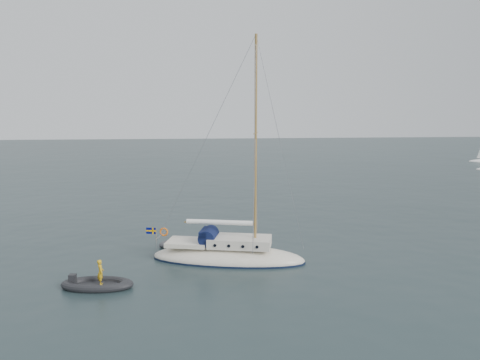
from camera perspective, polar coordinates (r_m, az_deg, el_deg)
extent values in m
plane|color=black|center=(33.76, 4.05, -8.55)|extent=(300.00, 300.00, 0.00)
ellipsoid|color=#EEE7CF|center=(31.38, -1.47, -9.51)|extent=(10.13, 3.15, 1.69)
cube|color=beige|center=(31.13, -0.02, -7.43)|extent=(4.05, 2.14, 0.62)
cube|color=#EEE7CF|center=(30.97, -6.50, -7.91)|extent=(2.70, 2.14, 0.28)
cylinder|color=#0D1437|center=(30.88, -3.89, -6.99)|extent=(1.08, 1.86, 1.08)
cube|color=#0D1437|center=(30.81, -4.31, -6.59)|extent=(0.51, 1.86, 0.45)
cylinder|color=olive|center=(30.19, 1.90, 4.50)|extent=(0.17, 0.17, 13.51)
cylinder|color=olive|center=(30.16, 1.90, 5.78)|extent=(0.06, 2.48, 0.06)
cylinder|color=olive|center=(30.70, -2.53, -5.34)|extent=(4.73, 0.11, 0.11)
cylinder|color=white|center=(30.69, -2.53, -5.24)|extent=(4.40, 0.32, 0.32)
cylinder|color=gray|center=(30.88, -9.89, -7.10)|extent=(0.05, 2.48, 0.05)
torus|color=orange|center=(31.53, -9.93, -6.78)|extent=(0.61, 0.11, 0.61)
cylinder|color=olive|center=(30.93, -10.62, -7.31)|extent=(0.03, 0.03, 1.01)
cube|color=#01085B|center=(30.87, -11.27, -6.71)|extent=(0.68, 0.02, 0.43)
cube|color=#EFA500|center=(30.87, -11.27, -6.71)|extent=(0.70, 0.03, 0.10)
cube|color=#EFA500|center=(30.86, -11.03, -6.71)|extent=(0.10, 0.03, 0.45)
cylinder|color=black|center=(32.03, -2.88, -6.99)|extent=(0.20, 0.07, 0.20)
cylinder|color=black|center=(29.96, -2.57, -8.06)|extent=(0.20, 0.07, 0.20)
cylinder|color=black|center=(32.11, -1.26, -6.95)|extent=(0.20, 0.07, 0.20)
cylinder|color=black|center=(30.04, -0.84, -8.01)|extent=(0.20, 0.07, 0.20)
cylinder|color=black|center=(32.21, 0.34, -6.90)|extent=(0.20, 0.07, 0.20)
cylinder|color=black|center=(30.14, 0.88, -7.95)|extent=(0.20, 0.07, 0.20)
cylinder|color=black|center=(32.33, 1.94, -6.84)|extent=(0.20, 0.07, 0.20)
cylinder|color=black|center=(30.28, 2.58, -7.89)|extent=(0.20, 0.07, 0.20)
cube|color=#4B4C51|center=(35.14, -7.57, -7.72)|extent=(1.76, 0.72, 0.10)
cube|color=black|center=(27.94, -17.00, -12.18)|extent=(2.52, 1.05, 0.13)
cube|color=black|center=(28.10, -19.83, -11.49)|extent=(0.37, 0.37, 0.63)
imported|color=gold|center=(27.66, -16.63, -10.71)|extent=(0.51, 0.61, 1.44)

